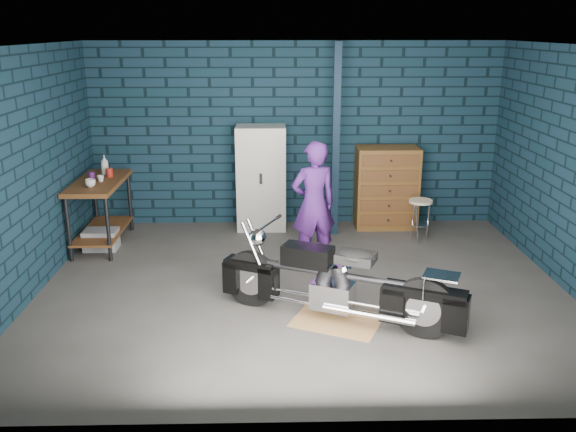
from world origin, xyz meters
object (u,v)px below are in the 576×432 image
person (314,204)px  locker (261,178)px  shop_stool (419,220)px  motorcycle (338,277)px  tool_chest (386,188)px  workbench (101,213)px  storage_bin (101,240)px

person → locker: 1.62m
shop_stool → motorcycle: bearing=-119.7°
motorcycle → person: 1.63m
person → locker: person is taller
shop_stool → person: bearing=-151.3°
tool_chest → shop_stool: (0.37, -0.62, -0.31)m
person → tool_chest: (1.18, 1.47, -0.18)m
tool_chest → shop_stool: bearing=-59.7°
motorcycle → shop_stool: 2.81m
shop_stool → workbench: bearing=-179.1°
locker → tool_chest: locker is taller
person → motorcycle: bearing=78.3°
tool_chest → workbench: bearing=-170.2°
motorcycle → tool_chest: (1.03, 3.06, 0.12)m
motorcycle → storage_bin: (-2.98, 2.18, -0.34)m
person → shop_stool: (1.54, 0.85, -0.49)m
storage_bin → tool_chest: size_ratio=0.36×
tool_chest → shop_stool: size_ratio=2.04×
shop_stool → tool_chest: bearing=120.3°
workbench → shop_stool: (4.39, 0.07, -0.16)m
person → storage_bin: bearing=-29.0°
workbench → tool_chest: tool_chest is taller
motorcycle → shop_stool: (1.39, 2.44, -0.18)m
tool_chest → storage_bin: bearing=-167.6°
storage_bin → workbench: bearing=96.1°
locker → shop_stool: (2.22, -0.62, -0.47)m
storage_bin → shop_stool: shop_stool is taller
locker → person: bearing=-65.4°
motorcycle → workbench: bearing=165.9°
workbench → storage_bin: (0.02, -0.19, -0.32)m
workbench → tool_chest: (4.03, 0.69, 0.15)m
person → tool_chest: person is taller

